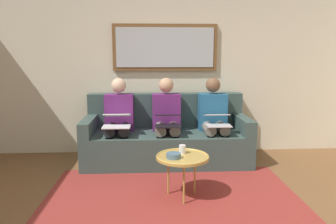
{
  "coord_description": "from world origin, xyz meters",
  "views": [
    {
      "loc": [
        0.21,
        2.22,
        1.44
      ],
      "look_at": [
        0.0,
        -1.7,
        0.75
      ],
      "focal_mm": 34.62,
      "sensor_mm": 36.0,
      "label": 1
    }
  ],
  "objects_px": {
    "person_left": "(214,117)",
    "laptop_silver": "(217,120)",
    "coffee_table": "(182,158)",
    "laptop_black": "(168,120)",
    "bowl": "(174,156)",
    "person_middle": "(167,118)",
    "couch": "(166,138)",
    "person_right": "(119,118)",
    "cup": "(182,149)",
    "framed_mirror": "(165,47)",
    "laptop_white": "(117,120)"
  },
  "relations": [
    {
      "from": "cup",
      "to": "person_right",
      "type": "relative_size",
      "value": 0.08
    },
    {
      "from": "person_left",
      "to": "laptop_white",
      "type": "xyz_separation_m",
      "value": [
        1.28,
        0.24,
        0.02
      ]
    },
    {
      "from": "laptop_silver",
      "to": "person_middle",
      "type": "height_order",
      "value": "person_middle"
    },
    {
      "from": "laptop_silver",
      "to": "person_right",
      "type": "distance_m",
      "value": 1.3
    },
    {
      "from": "cup",
      "to": "bowl",
      "type": "height_order",
      "value": "cup"
    },
    {
      "from": "coffee_table",
      "to": "laptop_silver",
      "type": "xyz_separation_m",
      "value": [
        -0.54,
        -0.9,
        0.21
      ]
    },
    {
      "from": "bowl",
      "to": "person_left",
      "type": "xyz_separation_m",
      "value": [
        -0.63,
        -1.21,
        0.15
      ]
    },
    {
      "from": "couch",
      "to": "person_left",
      "type": "height_order",
      "value": "person_left"
    },
    {
      "from": "laptop_black",
      "to": "coffee_table",
      "type": "bearing_deg",
      "value": 96.55
    },
    {
      "from": "person_right",
      "to": "framed_mirror",
      "type": "bearing_deg",
      "value": -144.47
    },
    {
      "from": "coffee_table",
      "to": "laptop_silver",
      "type": "bearing_deg",
      "value": -120.74
    },
    {
      "from": "person_left",
      "to": "person_middle",
      "type": "xyz_separation_m",
      "value": [
        0.64,
        0.0,
        0.0
      ]
    },
    {
      "from": "framed_mirror",
      "to": "laptop_white",
      "type": "bearing_deg",
      "value": 47.31
    },
    {
      "from": "framed_mirror",
      "to": "person_right",
      "type": "xyz_separation_m",
      "value": [
        0.64,
        0.46,
        -0.94
      ]
    },
    {
      "from": "bowl",
      "to": "laptop_white",
      "type": "distance_m",
      "value": 1.18
    },
    {
      "from": "person_right",
      "to": "bowl",
      "type": "bearing_deg",
      "value": 118.31
    },
    {
      "from": "person_left",
      "to": "laptop_white",
      "type": "height_order",
      "value": "person_left"
    },
    {
      "from": "framed_mirror",
      "to": "cup",
      "type": "xyz_separation_m",
      "value": [
        -0.11,
        1.52,
        -1.07
      ]
    },
    {
      "from": "cup",
      "to": "couch",
      "type": "bearing_deg",
      "value": -84.44
    },
    {
      "from": "laptop_black",
      "to": "couch",
      "type": "bearing_deg",
      "value": -90.0
    },
    {
      "from": "laptop_black",
      "to": "laptop_white",
      "type": "distance_m",
      "value": 0.64
    },
    {
      "from": "couch",
      "to": "framed_mirror",
      "type": "distance_m",
      "value": 1.3
    },
    {
      "from": "framed_mirror",
      "to": "laptop_white",
      "type": "distance_m",
      "value": 1.32
    },
    {
      "from": "person_left",
      "to": "laptop_silver",
      "type": "bearing_deg",
      "value": 90.0
    },
    {
      "from": "person_middle",
      "to": "framed_mirror",
      "type": "bearing_deg",
      "value": -90.0
    },
    {
      "from": "coffee_table",
      "to": "person_right",
      "type": "height_order",
      "value": "person_right"
    },
    {
      "from": "couch",
      "to": "person_right",
      "type": "relative_size",
      "value": 1.93
    },
    {
      "from": "bowl",
      "to": "person_middle",
      "type": "height_order",
      "value": "person_middle"
    },
    {
      "from": "framed_mirror",
      "to": "laptop_white",
      "type": "relative_size",
      "value": 3.99
    },
    {
      "from": "laptop_silver",
      "to": "laptop_black",
      "type": "bearing_deg",
      "value": -0.06
    },
    {
      "from": "laptop_white",
      "to": "coffee_table",
      "type": "bearing_deg",
      "value": 129.2
    },
    {
      "from": "bowl",
      "to": "laptop_white",
      "type": "relative_size",
      "value": 0.39
    },
    {
      "from": "person_middle",
      "to": "laptop_silver",
      "type": "bearing_deg",
      "value": 158.9
    },
    {
      "from": "bowl",
      "to": "cup",
      "type": "bearing_deg",
      "value": -124.15
    },
    {
      "from": "bowl",
      "to": "person_right",
      "type": "relative_size",
      "value": 0.13
    },
    {
      "from": "person_left",
      "to": "laptop_black",
      "type": "bearing_deg",
      "value": 21.05
    },
    {
      "from": "laptop_black",
      "to": "laptop_silver",
      "type": "bearing_deg",
      "value": 179.94
    },
    {
      "from": "coffee_table",
      "to": "person_left",
      "type": "distance_m",
      "value": 1.28
    },
    {
      "from": "bowl",
      "to": "person_right",
      "type": "xyz_separation_m",
      "value": [
        0.65,
        -1.21,
        0.15
      ]
    },
    {
      "from": "coffee_table",
      "to": "laptop_black",
      "type": "xyz_separation_m",
      "value": [
        0.1,
        -0.9,
        0.21
      ]
    },
    {
      "from": "couch",
      "to": "person_right",
      "type": "xyz_separation_m",
      "value": [
        0.64,
        0.07,
        0.3
      ]
    },
    {
      "from": "person_middle",
      "to": "person_right",
      "type": "distance_m",
      "value": 0.64
    },
    {
      "from": "coffee_table",
      "to": "laptop_black",
      "type": "height_order",
      "value": "laptop_black"
    },
    {
      "from": "coffee_table",
      "to": "laptop_silver",
      "type": "relative_size",
      "value": 1.57
    },
    {
      "from": "framed_mirror",
      "to": "laptop_silver",
      "type": "distance_m",
      "value": 1.32
    },
    {
      "from": "framed_mirror",
      "to": "laptop_silver",
      "type": "height_order",
      "value": "framed_mirror"
    },
    {
      "from": "cup",
      "to": "person_left",
      "type": "distance_m",
      "value": 1.19
    },
    {
      "from": "coffee_table",
      "to": "cup",
      "type": "xyz_separation_m",
      "value": [
        -0.01,
        -0.09,
        0.06
      ]
    },
    {
      "from": "person_middle",
      "to": "laptop_black",
      "type": "height_order",
      "value": "person_middle"
    },
    {
      "from": "bowl",
      "to": "laptop_silver",
      "type": "distance_m",
      "value": 1.16
    }
  ]
}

